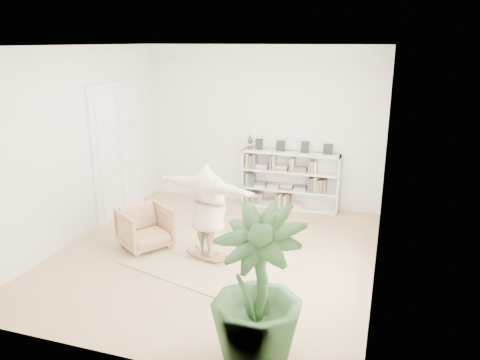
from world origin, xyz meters
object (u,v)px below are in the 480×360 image
Objects in this scene: bookshelf at (290,181)px; houseplant at (257,288)px; armchair at (145,228)px; person at (208,208)px; rocker_board at (209,255)px.

bookshelf is 1.14× the size of houseplant.
person is (1.31, -0.11, 0.57)m from armchair.
bookshelf reaches higher than armchair.
rocker_board is (-0.76, -3.03, -0.56)m from bookshelf.
person is 1.04× the size of houseplant.
person is (-0.76, -3.03, 0.32)m from bookshelf.
bookshelf is at bearing 91.47° from rocker_board.
person reaches higher than armchair.
rocker_board is (1.31, -0.11, -0.31)m from armchair.
bookshelf is 3.59m from armchair.
person is at bearing -127.57° from rocker_board.
person is at bearing -104.09° from bookshelf.
rocker_board is 2.93m from houseplant.
person is at bearing 123.26° from houseplant.
rocker_board is 0.88m from person.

